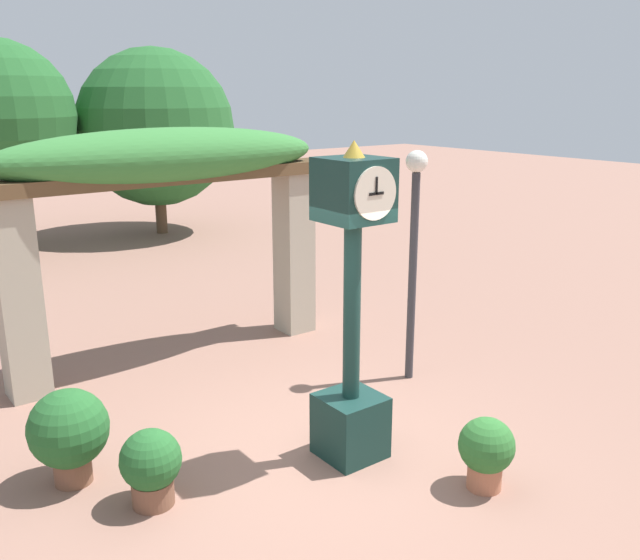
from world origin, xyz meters
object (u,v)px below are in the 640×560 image
at_px(pedestal_clock, 352,315).
at_px(lamp_post, 414,232).
at_px(potted_plant_near_left, 486,450).
at_px(potted_plant_far_left, 151,465).
at_px(potted_plant_near_right, 69,431).

distance_m(pedestal_clock, lamp_post, 2.12).
bearing_deg(potted_plant_near_left, potted_plant_far_left, 147.90).
height_order(potted_plant_near_right, lamp_post, lamp_post).
xyz_separation_m(pedestal_clock, lamp_post, (1.81, 1.02, 0.41)).
relative_size(pedestal_clock, lamp_post, 1.09).
bearing_deg(potted_plant_near_left, pedestal_clock, 116.81).
xyz_separation_m(potted_plant_near_right, lamp_post, (4.18, -0.14, 1.36)).
bearing_deg(potted_plant_near_left, potted_plant_near_right, 141.57).
relative_size(pedestal_clock, potted_plant_near_right, 3.38).
xyz_separation_m(potted_plant_near_left, lamp_post, (1.20, 2.22, 1.49)).
height_order(pedestal_clock, potted_plant_near_right, pedestal_clock).
bearing_deg(pedestal_clock, potted_plant_near_left, -63.19).
height_order(potted_plant_near_left, lamp_post, lamp_post).
relative_size(pedestal_clock, potted_plant_near_left, 4.51).
bearing_deg(lamp_post, potted_plant_near_right, 178.05).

